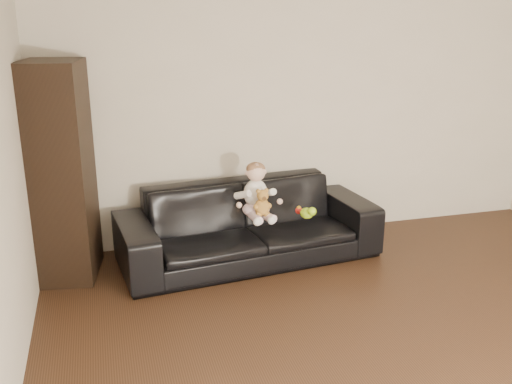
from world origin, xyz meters
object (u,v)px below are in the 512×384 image
object	(u,v)px
toy_green	(307,213)
toy_rattle	(299,210)
sofa	(249,223)
baby	(256,193)
teddy_bear	(262,203)
cabinet	(61,173)
toy_blue_disc	(309,213)

from	to	relation	value
toy_green	toy_rattle	world-z (taller)	toy_green
sofa	baby	world-z (taller)	baby
teddy_bear	toy_green	xyz separation A→B (m)	(0.39, -0.02, -0.12)
cabinet	toy_rattle	bearing A→B (deg)	1.48
teddy_bear	toy_rattle	world-z (taller)	teddy_bear
baby	toy_blue_disc	bearing A→B (deg)	-18.94
teddy_bear	baby	bearing A→B (deg)	86.70
sofa	toy_green	bearing A→B (deg)	-39.09
baby	toy_rattle	xyz separation A→B (m)	(0.38, -0.04, -0.18)
toy_rattle	toy_blue_disc	xyz separation A→B (m)	(0.09, -0.01, -0.03)
baby	toy_rattle	bearing A→B (deg)	-18.31
sofa	cabinet	world-z (taller)	cabinet
cabinet	toy_green	world-z (taller)	cabinet
toy_rattle	toy_blue_disc	size ratio (longest dim) A/B	0.63
toy_rattle	cabinet	bearing A→B (deg)	172.43
sofa	toy_blue_disc	world-z (taller)	sofa
baby	toy_blue_disc	xyz separation A→B (m)	(0.47, -0.05, -0.21)
baby	toy_rattle	distance (m)	0.42
toy_rattle	toy_green	bearing A→B (deg)	-78.05
toy_green	toy_blue_disc	bearing A→B (deg)	60.53
cabinet	teddy_bear	bearing A→B (deg)	-4.04
cabinet	toy_green	distance (m)	2.07
sofa	cabinet	xyz separation A→B (m)	(-1.55, 0.10, 0.56)
baby	sofa	bearing A→B (deg)	94.84
teddy_bear	toy_blue_disc	xyz separation A→B (m)	(0.46, 0.10, -0.16)
cabinet	baby	distance (m)	1.62
toy_blue_disc	toy_green	bearing A→B (deg)	-119.47
baby	teddy_bear	distance (m)	0.15
teddy_bear	toy_rattle	distance (m)	0.41
cabinet	toy_green	bearing A→B (deg)	-1.93
baby	toy_blue_disc	world-z (taller)	baby
teddy_bear	toy_blue_disc	distance (m)	0.50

